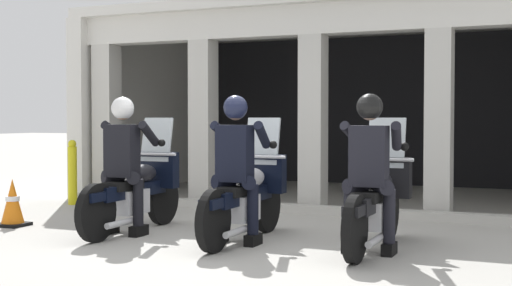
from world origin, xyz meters
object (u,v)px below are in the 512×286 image
at_px(police_officer_left, 124,153).
at_px(traffic_cone_flank, 13,203).
at_px(motorcycle_center, 247,195).
at_px(bollard_kerbside, 72,172).
at_px(police_officer_center, 236,156).
at_px(motorcycle_left, 138,189).
at_px(police_officer_right, 370,159).
at_px(motorcycle_right, 377,200).

xyz_separation_m(police_officer_left, traffic_cone_flank, (-1.64, 0.00, -0.65)).
bearing_deg(motorcycle_center, traffic_cone_flank, -166.22).
height_order(police_officer_left, bollard_kerbside, police_officer_left).
bearing_deg(traffic_cone_flank, police_officer_center, -0.63).
distance_m(motorcycle_center, bollard_kerbside, 4.20).
height_order(motorcycle_left, police_officer_center, police_officer_center).
relative_size(motorcycle_center, bollard_kerbside, 2.03).
xyz_separation_m(motorcycle_left, police_officer_right, (2.87, -0.26, 0.44)).
distance_m(motorcycle_right, bollard_kerbside, 5.51).
distance_m(motorcycle_center, police_officer_center, 0.52).
bearing_deg(traffic_cone_flank, bollard_kerbside, 108.58).
bearing_deg(motorcycle_right, motorcycle_left, -173.71).
distance_m(motorcycle_left, police_officer_center, 1.53).
distance_m(traffic_cone_flank, bollard_kerbside, 2.20).
height_order(police_officer_center, motorcycle_right, police_officer_center).
bearing_deg(police_officer_right, police_officer_left, -173.71).
xyz_separation_m(motorcycle_center, traffic_cone_flank, (-3.08, -0.25, -0.21)).
relative_size(motorcycle_left, police_officer_right, 1.29).
relative_size(police_officer_left, traffic_cone_flank, 2.69).
bearing_deg(traffic_cone_flank, motorcycle_left, 9.61).
xyz_separation_m(motorcycle_left, police_officer_left, (-0.00, -0.28, 0.44)).
xyz_separation_m(motorcycle_left, bollard_kerbside, (-2.34, 1.80, -0.00)).
bearing_deg(motorcycle_center, motorcycle_right, 11.05).
xyz_separation_m(police_officer_left, police_officer_right, (2.87, 0.02, 0.00)).
xyz_separation_m(traffic_cone_flank, bollard_kerbside, (-0.70, 2.07, 0.21)).
bearing_deg(bollard_kerbside, police_officer_right, -21.57).
relative_size(police_officer_left, police_officer_right, 1.00).
bearing_deg(motorcycle_left, bollard_kerbside, 149.40).
xyz_separation_m(police_officer_left, motorcycle_center, (1.44, 0.25, -0.44)).
bearing_deg(police_officer_center, police_officer_right, 11.05).
bearing_deg(bollard_kerbside, traffic_cone_flank, -71.42).
relative_size(motorcycle_center, police_officer_right, 1.29).
bearing_deg(motorcycle_left, police_officer_left, -83.40).
bearing_deg(police_officer_center, bollard_kerbside, 159.98).
bearing_deg(motorcycle_right, police_officer_left, -168.07).
relative_size(police_officer_center, traffic_cone_flank, 2.69).
relative_size(motorcycle_left, traffic_cone_flank, 3.46).
height_order(motorcycle_left, motorcycle_right, same).
bearing_deg(police_officer_center, police_officer_left, -172.01).
distance_m(police_officer_right, traffic_cone_flank, 4.56).
distance_m(motorcycle_left, police_officer_left, 0.52).
xyz_separation_m(motorcycle_left, motorcycle_center, (1.44, -0.03, 0.00)).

